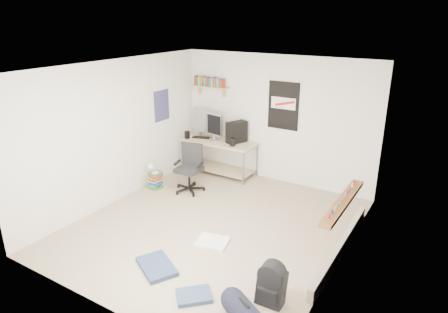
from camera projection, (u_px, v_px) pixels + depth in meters
The scene contains 26 objects.
floor at pixel (214, 226), 6.41m from camera, with size 4.00×4.50×0.01m, color gray.
ceiling at pixel (212, 67), 5.56m from camera, with size 4.00×4.50×0.01m, color white.
back_wall at pixel (276, 120), 7.79m from camera, with size 4.00×0.01×2.50m, color silver.
left_wall at pixel (117, 132), 6.97m from camera, with size 0.01×4.50×2.50m, color silver.
right_wall at pixel (347, 180), 5.00m from camera, with size 0.01×4.50×2.50m, color silver.
desk at pixel (219, 157), 8.40m from camera, with size 1.61×0.70×0.73m, color #C7AC8A.
monitor_left at pixel (201, 126), 8.42m from camera, with size 0.44×0.11×0.49m, color #9E9DA2.
monitor_right at pixel (214, 130), 8.16m from camera, with size 0.41×0.10×0.45m, color #AFAFB4.
pc_tower at pixel (237, 132), 8.05m from camera, with size 0.20×0.42×0.43m, color black.
keyboard at pixel (201, 137), 8.42m from camera, with size 0.37×0.13×0.02m, color black.
speaker_left at pixel (187, 135), 8.35m from camera, with size 0.08×0.08×0.16m, color black.
speaker_right at pixel (233, 142), 7.87m from camera, with size 0.08×0.08×0.16m, color black.
office_chair at pixel (189, 167), 7.49m from camera, with size 0.59×0.59×0.91m, color black.
wall_shelf at pixel (211, 87), 8.23m from camera, with size 0.80×0.22×0.24m, color tan.
poster_back_wall at pixel (283, 106), 7.60m from camera, with size 0.62×0.03×0.92m, color black.
poster_left_wall at pixel (162, 106), 7.84m from camera, with size 0.02×0.42×0.60m, color navy.
window at pixel (351, 157), 5.20m from camera, with size 0.10×1.50×1.26m, color brown.
baseboard_heater at pixel (341, 247), 5.66m from camera, with size 0.08×2.50×0.18m, color #B7B2A8.
backpack at pixel (271, 287), 4.66m from camera, with size 0.32×0.25×0.42m, color black.
duffel_bag at pixel (244, 313), 4.34m from camera, with size 0.27×0.27×0.54m, color black.
tshirt at pixel (212, 242), 5.91m from camera, with size 0.46×0.39×0.04m, color silver.
jeans_a at pixel (157, 267), 5.32m from camera, with size 0.61×0.39×0.07m, color navy.
jeans_b at pixel (194, 296), 4.78m from camera, with size 0.41×0.31×0.05m, color navy.
book_stack at pixel (155, 181), 7.72m from camera, with size 0.45×0.37×0.31m, color brown.
desk_lamp at pixel (155, 171), 7.62m from camera, with size 0.13×0.22×0.22m, color white.
subwoofer at pixel (196, 164), 8.64m from camera, with size 0.25×0.25×0.28m, color black.
Camera 1 is at (3.10, -4.73, 3.22)m, focal length 32.00 mm.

